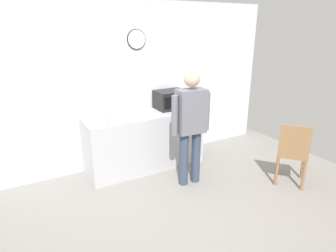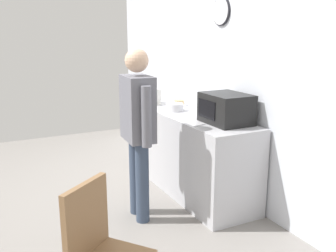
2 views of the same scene
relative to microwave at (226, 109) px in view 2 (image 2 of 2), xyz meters
The scene contains 11 objects.
ground_plane 1.81m from the microwave, 117.05° to the right, with size 6.00×6.00×0.00m, color gray.
back_wall 0.77m from the microwave, 156.03° to the left, with size 5.40×0.13×2.60m.
kitchen_counter 0.81m from the microwave, behind, with size 1.88×0.62×0.91m, color #B7B7BC.
microwave is the anchor object (origin of this frame).
sandwich_plate 1.09m from the microwave, behind, with size 0.23×0.23×0.07m.
salad_bowl 0.80m from the microwave, 167.31° to the right, with size 0.20×0.20×0.09m, color white.
toaster 1.32m from the microwave, 169.61° to the right, with size 0.22×0.18×0.20m, color silver.
fork_utensil 0.32m from the microwave, 95.22° to the right, with size 0.17×0.02×0.01m, color silver.
spoon_utensil 1.35m from the microwave, behind, with size 0.17×0.02×0.01m, color silver.
person_standing 0.90m from the microwave, 101.63° to the right, with size 0.59×0.27×1.66m.
wooden_chair 2.03m from the microwave, 56.76° to the right, with size 0.56×0.56×0.94m.
Camera 2 is at (3.74, -0.89, 1.80)m, focal length 40.69 mm.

